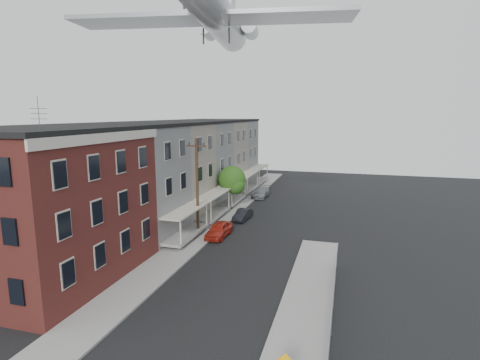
% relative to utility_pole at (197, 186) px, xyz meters
% --- Properties ---
extents(sidewalk_left, '(3.00, 62.00, 0.12)m').
position_rel_utility_pole_xyz_m(sidewalk_left, '(0.10, 6.00, -4.61)').
color(sidewalk_left, gray).
rests_on(sidewalk_left, ground).
extents(sidewalk_right, '(3.00, 26.00, 0.12)m').
position_rel_utility_pole_xyz_m(sidewalk_right, '(11.10, -12.00, -4.61)').
color(sidewalk_right, gray).
rests_on(sidewalk_right, ground).
extents(curb_left, '(0.15, 62.00, 0.14)m').
position_rel_utility_pole_xyz_m(curb_left, '(1.55, 6.00, -4.60)').
color(curb_left, gray).
rests_on(curb_left, ground).
extents(curb_right, '(0.15, 26.00, 0.14)m').
position_rel_utility_pole_xyz_m(curb_right, '(9.65, -12.00, -4.60)').
color(curb_right, gray).
rests_on(curb_right, ground).
extents(corner_building, '(10.31, 12.30, 12.15)m').
position_rel_utility_pole_xyz_m(corner_building, '(-6.40, -11.00, 0.49)').
color(corner_building, '#331210').
rests_on(corner_building, ground).
extents(row_house_a, '(11.98, 7.00, 10.30)m').
position_rel_utility_pole_xyz_m(row_house_a, '(-6.36, -1.50, 0.45)').
color(row_house_a, slate).
rests_on(row_house_a, ground).
extents(row_house_b, '(11.98, 7.00, 10.30)m').
position_rel_utility_pole_xyz_m(row_house_b, '(-6.36, 5.50, 0.45)').
color(row_house_b, gray).
rests_on(row_house_b, ground).
extents(row_house_c, '(11.98, 7.00, 10.30)m').
position_rel_utility_pole_xyz_m(row_house_c, '(-6.36, 12.50, 0.45)').
color(row_house_c, slate).
rests_on(row_house_c, ground).
extents(row_house_d, '(11.98, 7.00, 10.30)m').
position_rel_utility_pole_xyz_m(row_house_d, '(-6.36, 19.50, 0.45)').
color(row_house_d, gray).
rests_on(row_house_d, ground).
extents(row_house_e, '(11.98, 7.00, 10.30)m').
position_rel_utility_pole_xyz_m(row_house_e, '(-6.36, 26.50, 0.45)').
color(row_house_e, slate).
rests_on(row_house_e, ground).
extents(chainlink_fence, '(0.06, 18.06, 1.90)m').
position_rel_utility_pole_xyz_m(chainlink_fence, '(12.60, -13.00, -3.68)').
color(chainlink_fence, gray).
rests_on(chainlink_fence, ground).
extents(utility_pole, '(1.80, 0.26, 9.00)m').
position_rel_utility_pole_xyz_m(utility_pole, '(0.00, 0.00, 0.00)').
color(utility_pole, black).
rests_on(utility_pole, ground).
extents(street_tree, '(3.22, 3.20, 5.20)m').
position_rel_utility_pole_xyz_m(street_tree, '(0.33, 9.92, -1.22)').
color(street_tree, black).
rests_on(street_tree, ground).
extents(car_near, '(1.72, 4.06, 1.37)m').
position_rel_utility_pole_xyz_m(car_near, '(2.00, 0.11, -3.99)').
color(car_near, '#B02416').
rests_on(car_near, ground).
extents(car_mid, '(1.49, 3.55, 1.14)m').
position_rel_utility_pole_xyz_m(car_mid, '(2.60, 6.07, -4.10)').
color(car_mid, black).
rests_on(car_mid, ground).
extents(car_far, '(1.89, 4.57, 1.32)m').
position_rel_utility_pole_xyz_m(car_far, '(2.00, 17.30, -4.01)').
color(car_far, slate).
rests_on(car_far, ground).
extents(airplane, '(24.70, 28.21, 8.11)m').
position_rel_utility_pole_xyz_m(airplane, '(0.78, 3.19, 15.57)').
color(airplane, silver).
rests_on(airplane, ground).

